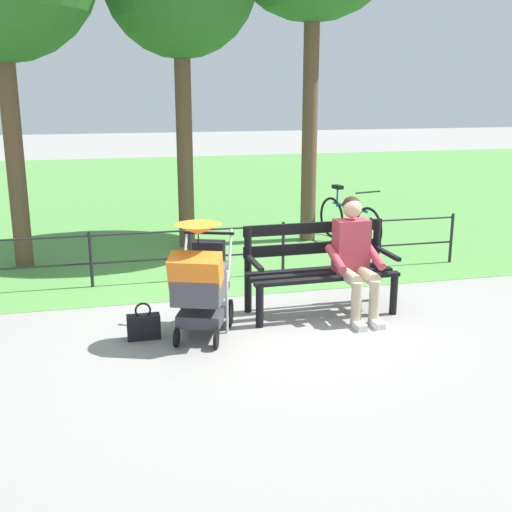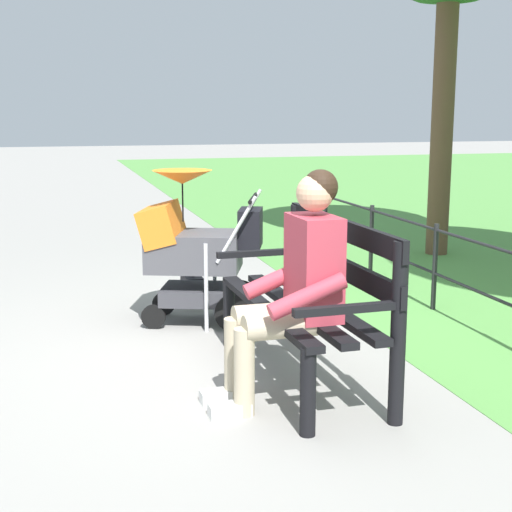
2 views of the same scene
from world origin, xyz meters
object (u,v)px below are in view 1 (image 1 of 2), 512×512
Objects in this scene: park_bench at (319,265)px; stroller at (201,279)px; handbag at (144,326)px; bicycle at (349,221)px; person_on_bench at (355,254)px.

stroller reaches higher than park_bench.
handbag is (0.56, -0.09, -0.47)m from stroller.
bicycle reaches higher than handbag.
bicycle is (-1.18, -3.11, -0.31)m from person_on_bench.
bicycle is (-3.42, -3.25, 0.24)m from handbag.
person_on_bench is 3.34m from bicycle.
park_bench is 0.42m from person_on_bench.
person_on_bench is (-0.32, 0.22, 0.15)m from park_bench.
park_bench is at bearing -161.46° from stroller.
handbag is at bearing -9.05° from stroller.
handbag is (2.24, 0.14, -0.55)m from person_on_bench.
park_bench is 3.26m from bicycle.
person_on_bench is at bearing 69.17° from bicycle.
park_bench is 1.99m from handbag.
park_bench is at bearing 62.50° from bicycle.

